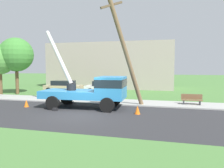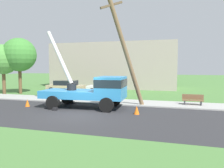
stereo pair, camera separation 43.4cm
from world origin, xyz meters
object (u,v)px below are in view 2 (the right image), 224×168
at_px(traffic_cone_ahead, 137,110).
at_px(roadside_tree_far, 19,55).
at_px(utility_truck, 94,89).
at_px(park_bench, 193,100).
at_px(leaning_utility_pole, 125,49).
at_px(roadside_tree_near, 3,60).
at_px(parked_sedan_white, 107,87).
at_px(parked_sedan_tan, 66,86).
at_px(traffic_cone_behind, 27,103).

xyz_separation_m(traffic_cone_ahead, roadside_tree_far, (-14.58, 6.99, 4.08)).
distance_m(utility_truck, park_bench, 7.72).
relative_size(utility_truck, park_bench, 4.30).
relative_size(leaning_utility_pole, roadside_tree_near, 1.55).
bearing_deg(park_bench, parked_sedan_white, 147.01).
height_order(parked_sedan_tan, roadside_tree_far, roadside_tree_far).
xyz_separation_m(parked_sedan_tan, roadside_tree_far, (-4.35, -2.60, 3.65)).
height_order(parked_sedan_white, park_bench, parked_sedan_white).
bearing_deg(roadside_tree_near, roadside_tree_far, 29.41).
height_order(leaning_utility_pole, traffic_cone_behind, leaning_utility_pole).
xyz_separation_m(traffic_cone_ahead, roadside_tree_near, (-16.06, 6.16, 3.56)).
xyz_separation_m(parked_sedan_tan, roadside_tree_near, (-5.82, -3.43, 3.13)).
distance_m(utility_truck, traffic_cone_behind, 5.37).
distance_m(park_bench, roadside_tree_far, 18.86).
relative_size(traffic_cone_ahead, park_bench, 0.35).
xyz_separation_m(utility_truck, park_bench, (7.04, 3.03, -0.95)).
xyz_separation_m(traffic_cone_behind, roadside_tree_far, (-6.02, 6.66, 4.08)).
height_order(traffic_cone_behind, park_bench, park_bench).
relative_size(parked_sedan_tan, park_bench, 2.78).
bearing_deg(utility_truck, roadside_tree_far, 152.61).
height_order(parked_sedan_tan, roadside_tree_near, roadside_tree_near).
height_order(traffic_cone_ahead, roadside_tree_near, roadside_tree_near).
distance_m(parked_sedan_tan, parked_sedan_white, 4.98).
bearing_deg(park_bench, leaning_utility_pole, -157.89).
relative_size(traffic_cone_ahead, parked_sedan_white, 0.13).
distance_m(utility_truck, traffic_cone_ahead, 3.76).
xyz_separation_m(utility_truck, roadside_tree_far, (-11.20, 5.80, 2.95)).
xyz_separation_m(leaning_utility_pole, parked_sedan_tan, (-8.92, 7.39, -3.66)).
bearing_deg(roadside_tree_far, parked_sedan_tan, 30.85).
bearing_deg(parked_sedan_tan, leaning_utility_pole, -39.64).
bearing_deg(utility_truck, parked_sedan_tan, 129.20).
relative_size(traffic_cone_behind, roadside_tree_near, 0.10).
height_order(utility_truck, parked_sedan_tan, utility_truck).
xyz_separation_m(park_bench, roadside_tree_far, (-18.24, 2.77, 3.90)).
bearing_deg(roadside_tree_near, leaning_utility_pole, -15.03).
xyz_separation_m(utility_truck, roadside_tree_near, (-12.68, 4.97, 2.43)).
relative_size(parked_sedan_white, park_bench, 2.77).
relative_size(traffic_cone_behind, park_bench, 0.35).
bearing_deg(park_bench, roadside_tree_near, 174.38).
relative_size(parked_sedan_tan, parked_sedan_white, 1.00).
height_order(leaning_utility_pole, roadside_tree_near, leaning_utility_pole).
distance_m(traffic_cone_ahead, roadside_tree_far, 16.68).
xyz_separation_m(traffic_cone_ahead, traffic_cone_behind, (-8.56, 0.33, 0.00)).
bearing_deg(parked_sedan_white, roadside_tree_near, -160.29).
distance_m(leaning_utility_pole, roadside_tree_near, 15.28).
bearing_deg(leaning_utility_pole, traffic_cone_behind, -165.53).
xyz_separation_m(parked_sedan_tan, park_bench, (13.89, -5.37, -0.25)).
height_order(traffic_cone_behind, parked_sedan_white, parked_sedan_white).
distance_m(traffic_cone_behind, parked_sedan_tan, 9.42).
xyz_separation_m(parked_sedan_white, roadside_tree_near, (-10.78, -3.86, 3.13)).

